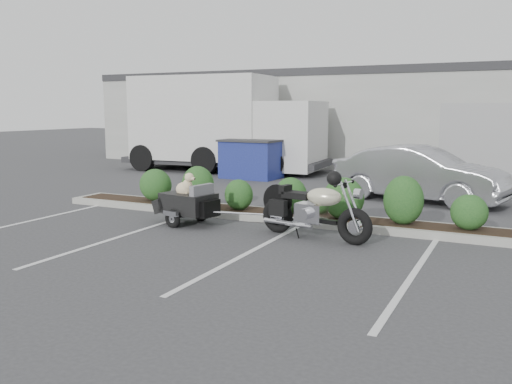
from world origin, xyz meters
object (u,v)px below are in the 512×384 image
at_px(motorcycle, 314,210).
at_px(pet_trailer, 188,202).
at_px(delivery_truck, 224,126).
at_px(sedan, 419,174).
at_px(dumpster, 251,159).

bearing_deg(motorcycle, pet_trailer, -170.33).
bearing_deg(pet_trailer, delivery_truck, 125.35).
height_order(pet_trailer, sedan, sedan).
distance_m(motorcycle, sedan, 5.19).
bearing_deg(pet_trailer, sedan, 63.18).
xyz_separation_m(motorcycle, delivery_truck, (-6.99, 9.01, 1.21)).
bearing_deg(sedan, delivery_truck, 76.84).
relative_size(sedan, delivery_truck, 0.54).
xyz_separation_m(motorcycle, dumpster, (-5.04, 7.47, 0.15)).
bearing_deg(dumpster, pet_trailer, -70.89).
height_order(motorcycle, pet_trailer, motorcycle).
xyz_separation_m(pet_trailer, sedan, (3.82, 5.06, 0.25)).
bearing_deg(sedan, pet_trailer, 155.87).
bearing_deg(delivery_truck, sedan, -29.68).
bearing_deg(sedan, motorcycle, -178.60).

